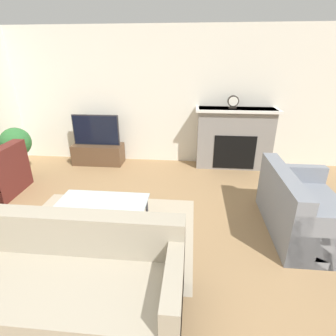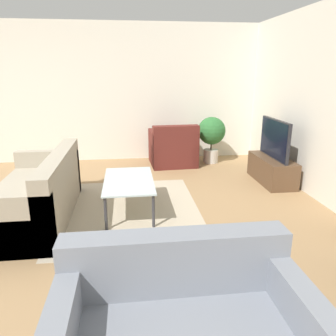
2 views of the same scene
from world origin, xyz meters
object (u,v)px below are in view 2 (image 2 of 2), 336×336
object	(u,v)px
coffee_table	(129,183)
potted_plant	(212,134)
couch_sectional	(37,197)
tv	(275,139)
armchair_by_window	(173,150)

from	to	relation	value
coffee_table	potted_plant	xyz separation A→B (m)	(-2.19, 1.66, 0.19)
potted_plant	couch_sectional	bearing A→B (deg)	-50.77
coffee_table	potted_plant	world-z (taller)	potted_plant
couch_sectional	potted_plant	xyz separation A→B (m)	(-2.29, 2.80, 0.30)
tv	potted_plant	bearing A→B (deg)	-151.71
couch_sectional	armchair_by_window	world-z (taller)	same
couch_sectional	armchair_by_window	size ratio (longest dim) A/B	2.17
couch_sectional	armchair_by_window	bearing A→B (deg)	137.73
tv	armchair_by_window	bearing A→B (deg)	-129.95
tv	coffee_table	size ratio (longest dim) A/B	0.85
potted_plant	coffee_table	bearing A→B (deg)	-37.17
armchair_by_window	couch_sectional	bearing A→B (deg)	44.75
couch_sectional	coffee_table	bearing A→B (deg)	94.83
couch_sectional	potted_plant	world-z (taller)	potted_plant
armchair_by_window	potted_plant	bearing A→B (deg)	-178.30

